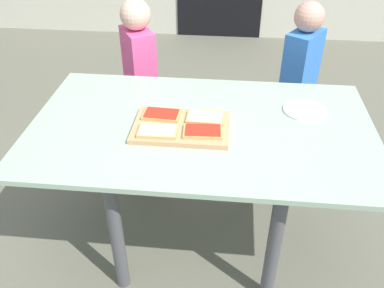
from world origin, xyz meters
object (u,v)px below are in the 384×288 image
(cutting_board, at_px, (181,127))
(plate_white_right, at_px, (305,110))
(pizza_slice_far_right, at_px, (205,118))
(child_left, at_px, (140,73))
(child_right, at_px, (300,75))
(pizza_slice_near_left, at_px, (158,131))
(dining_table, at_px, (201,143))
(pizza_slice_far_left, at_px, (162,115))
(pizza_slice_near_right, at_px, (203,131))

(cutting_board, distance_m, plate_white_right, 0.58)
(pizza_slice_far_right, height_order, child_left, child_left)
(child_left, relative_size, child_right, 1.01)
(pizza_slice_near_left, xyz_separation_m, plate_white_right, (0.63, 0.27, -0.02))
(plate_white_right, xyz_separation_m, child_left, (-0.88, 0.55, -0.12))
(dining_table, bearing_deg, pizza_slice_near_left, -147.79)
(dining_table, distance_m, plate_white_right, 0.49)
(pizza_slice_far_right, relative_size, child_right, 0.16)
(pizza_slice_far_left, height_order, child_left, child_left)
(dining_table, distance_m, pizza_slice_near_right, 0.16)
(cutting_board, height_order, plate_white_right, cutting_board)
(cutting_board, xyz_separation_m, child_right, (0.61, 0.84, -0.13))
(dining_table, bearing_deg, pizza_slice_far_left, 173.36)
(pizza_slice_near_right, distance_m, plate_white_right, 0.51)
(child_left, height_order, child_right, child_left)
(pizza_slice_far_left, bearing_deg, pizza_slice_near_right, -30.89)
(pizza_slice_far_right, bearing_deg, pizza_slice_near_left, -146.86)
(cutting_board, bearing_deg, dining_table, 26.30)
(plate_white_right, bearing_deg, pizza_slice_near_left, -156.71)
(pizza_slice_far_right, height_order, plate_white_right, pizza_slice_far_right)
(pizza_slice_far_right, relative_size, pizza_slice_near_left, 1.00)
(pizza_slice_near_left, bearing_deg, cutting_board, 37.07)
(dining_table, bearing_deg, pizza_slice_far_right, 42.63)
(child_left, bearing_deg, plate_white_right, -31.99)
(pizza_slice_far_left, xyz_separation_m, child_right, (0.70, 0.78, -0.15))
(pizza_slice_far_left, relative_size, pizza_slice_near_right, 1.00)
(dining_table, xyz_separation_m, pizza_slice_near_left, (-0.17, -0.11, 0.12))
(pizza_slice_near_right, bearing_deg, child_left, 118.60)
(dining_table, distance_m, pizza_slice_near_left, 0.24)
(dining_table, xyz_separation_m, plate_white_right, (0.46, 0.16, 0.10))
(dining_table, distance_m, pizza_slice_far_right, 0.13)
(pizza_slice_near_right, bearing_deg, pizza_slice_near_left, -175.23)
(pizza_slice_far_left, height_order, plate_white_right, pizza_slice_far_left)
(child_left, bearing_deg, dining_table, -59.12)
(pizza_slice_far_left, xyz_separation_m, child_left, (-0.25, 0.69, -0.14))
(pizza_slice_far_left, distance_m, plate_white_right, 0.65)
(cutting_board, distance_m, child_right, 1.05)
(pizza_slice_near_left, distance_m, child_right, 1.16)
(child_left, bearing_deg, pizza_slice_near_left, -72.78)
(dining_table, relative_size, child_right, 1.48)
(cutting_board, xyz_separation_m, pizza_slice_far_left, (-0.09, 0.06, 0.02))
(pizza_slice_far_left, bearing_deg, dining_table, -6.64)
(plate_white_right, distance_m, child_right, 0.65)
(pizza_slice_far_right, height_order, pizza_slice_near_left, same)
(dining_table, relative_size, plate_white_right, 7.67)
(child_left, bearing_deg, pizza_slice_far_right, -57.75)
(pizza_slice_far_right, relative_size, child_left, 0.16)
(cutting_board, height_order, pizza_slice_near_right, pizza_slice_near_right)
(pizza_slice_far_right, bearing_deg, dining_table, -137.37)
(pizza_slice_far_right, distance_m, child_left, 0.84)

